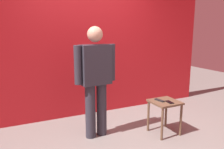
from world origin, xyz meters
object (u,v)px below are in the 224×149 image
at_px(cell_phone, 170,102).
at_px(side_table, 165,107).
at_px(tv_remote, 159,100).
at_px(standing_person, 96,77).

bearing_deg(cell_phone, side_table, 108.10).
height_order(side_table, tv_remote, tv_remote).
bearing_deg(cell_phone, standing_person, 160.71).
bearing_deg(standing_person, cell_phone, -24.82).
height_order(cell_phone, tv_remote, tv_remote).
distance_m(standing_person, tv_remote, 1.05).
relative_size(standing_person, side_table, 3.14).
relative_size(standing_person, cell_phone, 11.49).
height_order(standing_person, side_table, standing_person).
relative_size(side_table, cell_phone, 3.66).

